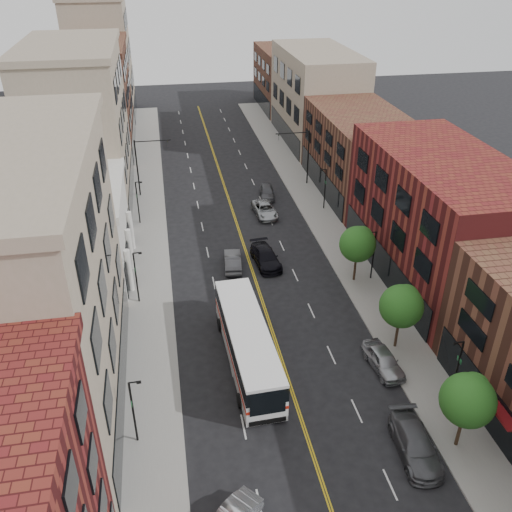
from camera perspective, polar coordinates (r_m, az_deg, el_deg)
sidewalk_left at (r=59.62m, az=-11.16°, el=1.36°), size 4.00×110.00×0.15m
sidewalk_right at (r=62.15m, az=7.54°, el=2.95°), size 4.00×110.00×0.15m
bldg_l_tanoffice at (r=37.24m, az=-23.01°, el=-3.75°), size 10.00×22.00×18.00m
bldg_l_white at (r=55.00m, az=-18.81°, el=2.28°), size 10.00×14.00×8.00m
bldg_l_far_a at (r=68.86m, az=-17.96°, el=12.54°), size 10.00×20.00×18.00m
bldg_l_far_b at (r=88.43m, az=-16.55°, el=15.47°), size 10.00×20.00×15.00m
bldg_l_far_c at (r=105.46m, az=-16.01°, el=19.20°), size 10.00×16.00×20.00m
bldg_r_mid at (r=53.18m, az=18.67°, el=3.75°), size 10.00×22.00×12.00m
bldg_r_far_a at (r=71.09m, az=10.94°, el=10.57°), size 10.00×20.00×10.00m
bldg_r_far_b at (r=89.60m, az=6.37°, el=16.34°), size 10.00×22.00×14.00m
bldg_r_far_c at (r=108.77m, az=3.33°, el=18.13°), size 10.00×18.00×11.00m
tree_r_1 at (r=36.64m, az=21.47°, el=-13.76°), size 3.40×3.40×5.59m
tree_r_2 at (r=43.27m, az=15.14°, el=-4.97°), size 3.40×3.40×5.59m
tree_r_3 at (r=51.01m, az=10.72°, el=1.37°), size 3.40×3.40×5.59m
lamp_l_1 at (r=36.08m, az=-12.77°, el=-15.40°), size 0.81×0.55×5.05m
lamp_l_2 at (r=48.70m, az=-12.49°, el=-1.92°), size 0.81×0.55×5.05m
lamp_l_3 at (r=62.88m, az=-12.33°, el=5.76°), size 0.81×0.55×5.05m
lamp_r_1 at (r=40.50m, az=20.41°, el=-10.85°), size 0.81×0.55×5.05m
lamp_r_2 at (r=52.06m, az=12.24°, el=0.36°), size 0.81×0.55×5.05m
lamp_r_3 at (r=65.51m, az=7.25°, el=7.25°), size 0.81×0.55×5.05m
signal_mast_left at (r=69.64m, az=-11.86°, el=9.75°), size 4.49×0.18×7.20m
signal_mast_right at (r=71.88m, az=4.96°, el=10.93°), size 4.49×0.18×7.20m
city_bus at (r=41.61m, az=-0.90°, el=-9.02°), size 3.59×13.44×3.43m
car_parked_mid at (r=37.62m, az=16.42°, el=-18.49°), size 2.63×5.65×1.60m
car_parked_far at (r=42.97m, az=13.27°, el=-10.62°), size 2.32×4.76×1.57m
car_lane_behind at (r=53.94m, az=-2.46°, el=-0.50°), size 2.08×4.77×1.53m
car_lane_a at (r=54.44m, az=1.03°, el=-0.12°), size 2.77×5.70×1.60m
car_lane_b at (r=64.45m, az=0.93°, el=4.91°), size 2.71×5.34×1.44m
car_lane_c at (r=69.15m, az=1.16°, el=6.76°), size 2.28×4.54×1.48m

